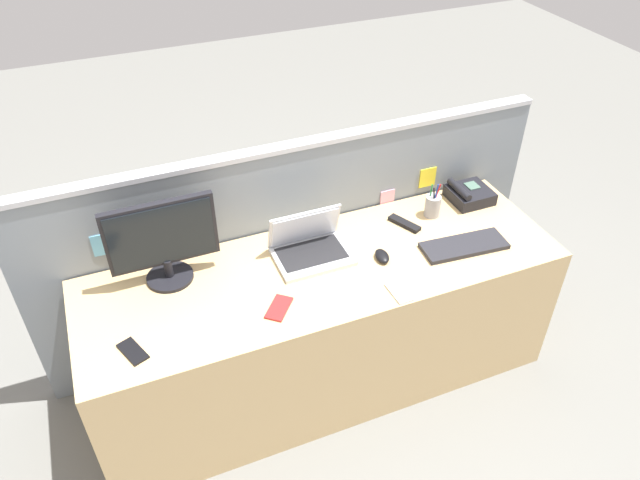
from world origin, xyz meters
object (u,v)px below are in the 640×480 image
object	(u,v)px
keyboard_main	(464,246)
cell_phone_black_slab	(133,351)
desk_phone	(469,194)
cell_phone_white_slab	(399,292)
computer_mouse_right_hand	(382,256)
desktop_monitor	(162,240)
laptop	(309,245)
cell_phone_red_case	(279,308)
tv_remote	(404,223)
pen_cup	(433,206)

from	to	relation	value
keyboard_main	cell_phone_black_slab	bearing A→B (deg)	-172.67
desk_phone	cell_phone_white_slab	size ratio (longest dim) A/B	1.47
cell_phone_white_slab	computer_mouse_right_hand	bearing A→B (deg)	79.19
desktop_monitor	laptop	bearing A→B (deg)	-7.08
cell_phone_black_slab	cell_phone_red_case	bearing A→B (deg)	-20.47
computer_mouse_right_hand	cell_phone_white_slab	distance (m)	0.23
keyboard_main	cell_phone_white_slab	world-z (taller)	keyboard_main
laptop	keyboard_main	world-z (taller)	laptop
keyboard_main	cell_phone_white_slab	xyz separation A→B (m)	(-0.43, -0.16, -0.01)
cell_phone_black_slab	tv_remote	xyz separation A→B (m)	(1.35, 0.33, 0.01)
desktop_monitor	pen_cup	xyz separation A→B (m)	(1.30, -0.03, -0.15)
desk_phone	computer_mouse_right_hand	xyz separation A→B (m)	(-0.63, -0.26, -0.02)
cell_phone_red_case	cell_phone_black_slab	distance (m)	0.59
tv_remote	computer_mouse_right_hand	bearing A→B (deg)	-163.96
keyboard_main	cell_phone_black_slab	size ratio (longest dim) A/B	2.86
keyboard_main	desktop_monitor	bearing A→B (deg)	171.44
laptop	desktop_monitor	bearing A→B (deg)	172.92
computer_mouse_right_hand	pen_cup	size ratio (longest dim) A/B	0.53
cell_phone_red_case	tv_remote	bearing A→B (deg)	62.61
cell_phone_white_slab	pen_cup	bearing A→B (deg)	44.62
cell_phone_white_slab	desktop_monitor	bearing A→B (deg)	150.15
laptop	cell_phone_red_case	bearing A→B (deg)	-130.75
desktop_monitor	keyboard_main	world-z (taller)	desktop_monitor
desktop_monitor	cell_phone_white_slab	distance (m)	1.02
desktop_monitor	cell_phone_black_slab	xyz separation A→B (m)	(-0.22, -0.38, -0.20)
cell_phone_white_slab	cell_phone_black_slab	distance (m)	1.10
keyboard_main	laptop	bearing A→B (deg)	165.90
pen_cup	tv_remote	size ratio (longest dim) A/B	1.11
cell_phone_white_slab	tv_remote	bearing A→B (deg)	56.88
desktop_monitor	cell_phone_white_slab	size ratio (longest dim) A/B	3.37
desktop_monitor	desk_phone	world-z (taller)	desktop_monitor
laptop	desk_phone	size ratio (longest dim) A/B	1.68
desk_phone	cell_phone_white_slab	bearing A→B (deg)	-143.79
laptop	cell_phone_white_slab	size ratio (longest dim) A/B	2.47
pen_cup	cell_phone_red_case	bearing A→B (deg)	-159.85
cell_phone_red_case	computer_mouse_right_hand	bearing A→B (deg)	53.22
desk_phone	cell_phone_red_case	size ratio (longest dim) A/B	1.40
desk_phone	pen_cup	distance (m)	0.25
cell_phone_white_slab	keyboard_main	bearing A→B (deg)	18.51
laptop	cell_phone_white_slab	xyz separation A→B (m)	(0.25, -0.39, -0.04)
computer_mouse_right_hand	cell_phone_white_slab	world-z (taller)	computer_mouse_right_hand
laptop	cell_phone_white_slab	bearing A→B (deg)	-57.02
computer_mouse_right_hand	cell_phone_red_case	world-z (taller)	computer_mouse_right_hand
keyboard_main	cell_phone_red_case	xyz separation A→B (m)	(-0.93, -0.05, -0.01)
laptop	cell_phone_black_slab	bearing A→B (deg)	-160.41
pen_cup	cell_phone_black_slab	xyz separation A→B (m)	(-1.51, -0.35, -0.05)
desk_phone	keyboard_main	world-z (taller)	desk_phone
desk_phone	tv_remote	bearing A→B (deg)	-170.62
desk_phone	cell_phone_white_slab	xyz separation A→B (m)	(-0.66, -0.48, -0.03)
computer_mouse_right_hand	keyboard_main	bearing A→B (deg)	-2.35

